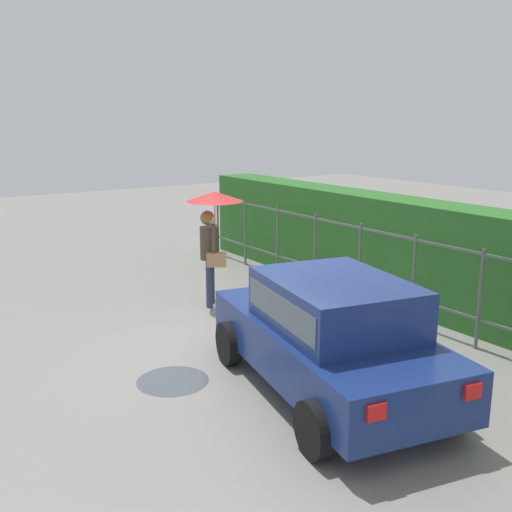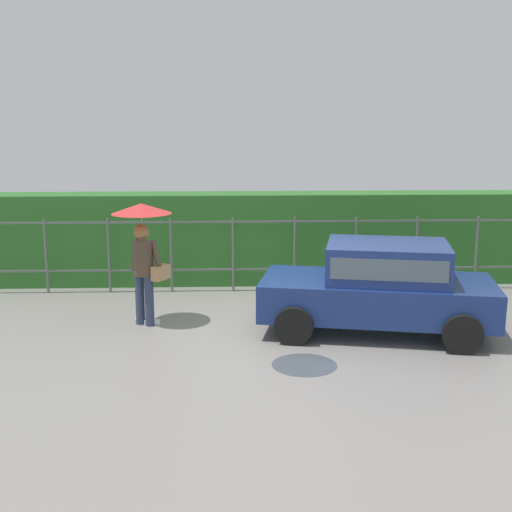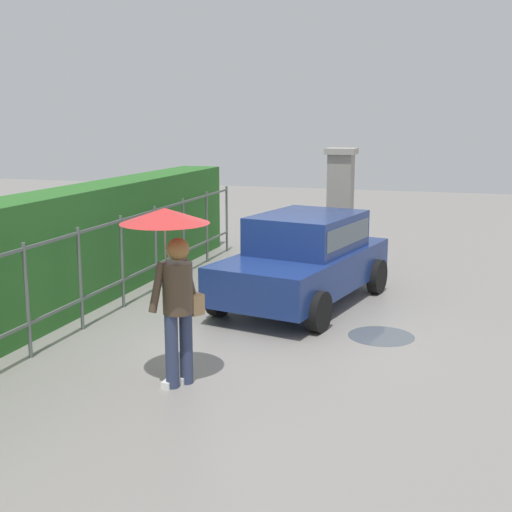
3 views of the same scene
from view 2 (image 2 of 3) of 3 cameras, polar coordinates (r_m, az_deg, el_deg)
name	(u,v)px [view 2 (image 2 of 3)]	position (r m, az deg, el deg)	size (l,w,h in m)	color
ground_plane	(279,332)	(10.86, 1.96, -6.59)	(40.00, 40.00, 0.00)	gray
car	(381,284)	(10.84, 10.72, -2.40)	(3.96, 2.45, 1.48)	navy
pedestrian	(143,237)	(11.12, -9.72, 1.64)	(1.00, 1.00, 2.05)	#2D3856
fence_section	(264,251)	(13.25, 0.68, 0.45)	(11.18, 0.05, 1.50)	#59605B
hedge_row	(262,238)	(14.02, 0.51, 1.58)	(12.13, 0.90, 1.90)	#2D6B28
puddle_near	(304,365)	(9.49, 4.20, -9.35)	(0.93, 0.93, 0.00)	#4C545B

